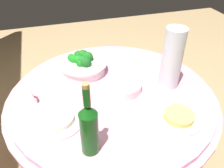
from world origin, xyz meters
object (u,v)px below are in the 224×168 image
serving_tongs (135,63)px  label_placard_front (34,96)px  wine_bottle (89,128)px  food_plate_rice (59,121)px  broccoli_bowl (83,64)px  food_plate_noodles (179,117)px  decorative_fruit_vase (172,61)px  plate_stack (122,86)px

serving_tongs → label_placard_front: 0.67m
wine_bottle → food_plate_rice: wine_bottle is taller
broccoli_bowl → food_plate_noodles: broccoli_bowl is taller
serving_tongs → food_plate_noodles: (-0.54, -0.01, 0.01)m
serving_tongs → food_plate_rice: bearing=127.1°
wine_bottle → broccoli_bowl: bearing=-8.4°
decorative_fruit_vase → label_placard_front: (0.07, 0.73, -0.12)m
food_plate_noodles → food_plate_rice: same height
broccoli_bowl → serving_tongs: broccoli_bowl is taller
food_plate_rice → label_placard_front: 0.22m
broccoli_bowl → wine_bottle: size_ratio=0.83×
broccoli_bowl → serving_tongs: 0.34m
wine_bottle → serving_tongs: 0.74m
broccoli_bowl → food_plate_rice: broccoli_bowl is taller
wine_bottle → label_placard_front: 0.45m
wine_bottle → decorative_fruit_vase: size_ratio=0.99×
plate_stack → food_plate_rice: plate_stack is taller
food_plate_rice → label_placard_front: bearing=27.1°
plate_stack → serving_tongs: size_ratio=1.26×
food_plate_noodles → label_placard_front: label_placard_front is taller
plate_stack → serving_tongs: (0.24, -0.17, -0.02)m
wine_bottle → food_plate_rice: (0.19, 0.11, -0.11)m
plate_stack → decorative_fruit_vase: bearing=-96.5°
plate_stack → food_plate_rice: bearing=114.0°
serving_tongs → food_plate_rice: (-0.40, 0.53, 0.01)m
plate_stack → label_placard_front: (0.04, 0.47, 0.01)m
broccoli_bowl → food_plate_noodles: bearing=-147.9°
wine_bottle → food_plate_rice: 0.25m
food_plate_noodles → decorative_fruit_vase: bearing=-17.9°
plate_stack → serving_tongs: plate_stack is taller
decorative_fruit_vase → food_plate_noodles: decorative_fruit_vase is taller
serving_tongs → label_placard_front: label_placard_front is taller
broccoli_bowl → food_plate_rice: (-0.41, 0.20, -0.03)m
plate_stack → food_plate_rice: size_ratio=0.95×
plate_stack → label_placard_front: 0.47m
broccoli_bowl → plate_stack: size_ratio=1.33×
broccoli_bowl → food_plate_noodles: size_ratio=1.27×
plate_stack → serving_tongs: bearing=-35.0°
plate_stack → serving_tongs: 0.29m
decorative_fruit_vase → food_plate_noodles: bearing=162.1°
label_placard_front → plate_stack: bearing=-94.3°
wine_bottle → food_plate_rice: size_ratio=1.53×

